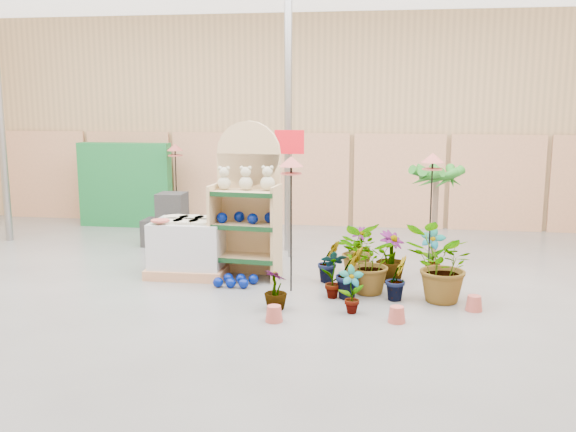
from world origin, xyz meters
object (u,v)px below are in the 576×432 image
pallet_stack (189,247)px  bird_table_front (291,166)px  display_shelf (248,206)px  potted_plant_2 (366,262)px

pallet_stack → bird_table_front: 2.27m
pallet_stack → bird_table_front: bird_table_front is taller
display_shelf → potted_plant_2: bearing=-15.2°
bird_table_front → pallet_stack: bearing=159.1°
display_shelf → bird_table_front: 1.28m
potted_plant_2 → display_shelf: bearing=159.7°
pallet_stack → potted_plant_2: (2.77, -0.61, 0.02)m
pallet_stack → bird_table_front: (1.70, -0.65, 1.36)m
display_shelf → bird_table_front: (0.78, -0.73, 0.70)m
display_shelf → pallet_stack: (-0.92, -0.08, -0.66)m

